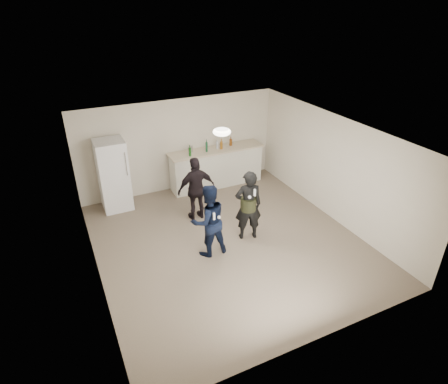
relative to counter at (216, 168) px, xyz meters
name	(u,v)px	position (x,y,z in m)	size (l,w,h in m)	color
floor	(228,242)	(-0.94, -2.67, -0.53)	(6.00, 6.00, 0.00)	#6B5B4C
ceiling	(229,134)	(-0.94, -2.67, 1.98)	(6.00, 6.00, 0.00)	silver
wall_back	(179,145)	(-0.94, 0.33, 0.72)	(6.00, 6.00, 0.00)	beige
wall_front	(321,281)	(-0.94, -5.67, 0.72)	(6.00, 6.00, 0.00)	beige
wall_left	(90,223)	(-3.69, -2.67, 0.72)	(6.00, 6.00, 0.00)	beige
wall_right	(334,168)	(1.81, -2.67, 0.72)	(6.00, 6.00, 0.00)	beige
counter	(216,168)	(0.00, 0.00, 0.00)	(2.60, 0.56, 1.05)	silver
counter_top	(216,150)	(0.00, 0.00, 0.55)	(2.68, 0.64, 0.04)	beige
fridge	(113,175)	(-2.83, -0.07, 0.38)	(0.70, 0.70, 1.80)	white
fridge_handle	(126,164)	(-2.55, -0.44, 0.78)	(0.02, 0.02, 0.60)	silver
ceiling_dome	(222,132)	(-0.94, -2.37, 1.93)	(0.36, 0.36, 0.16)	white
shaker	(191,149)	(-0.69, 0.11, 0.65)	(0.08, 0.08, 0.17)	#B9B9BE
man	(209,221)	(-1.47, -2.85, 0.26)	(0.77, 0.60, 1.58)	#0E1B3A
woman	(248,206)	(-0.46, -2.68, 0.29)	(0.59, 0.39, 1.62)	black
camo_shorts	(248,204)	(-0.46, -2.68, 0.32)	(0.34, 0.34, 0.28)	#303819
spectator	(196,189)	(-1.17, -1.44, 0.27)	(0.93, 0.39, 1.58)	black
remote_man	(214,216)	(-1.47, -3.13, 0.53)	(0.04, 0.04, 0.15)	white
nunchuk_man	(219,217)	(-1.35, -3.10, 0.45)	(0.07, 0.07, 0.07)	silver
remote_woman	(255,193)	(-0.46, -2.93, 0.72)	(0.04, 0.04, 0.15)	white
nunchuk_woman	(250,197)	(-0.56, -2.90, 0.62)	(0.07, 0.07, 0.07)	white
bottle_cluster	(213,146)	(-0.10, -0.03, 0.67)	(1.38, 0.31, 0.26)	#164D16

